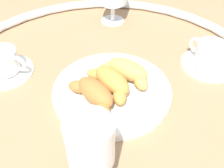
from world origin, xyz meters
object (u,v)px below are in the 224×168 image
object	(u,v)px
croissant_large	(127,71)
coffee_cup_near	(210,57)
pastry_plate	(112,91)
croissant_extra	(94,93)
coffee_cup_far	(3,64)
croissant_small	(111,81)
juice_glass_left	(90,145)

from	to	relation	value
croissant_large	coffee_cup_near	size ratio (longest dim) A/B	1.00
pastry_plate	croissant_extra	size ratio (longest dim) A/B	2.06
croissant_large	coffee_cup_far	xyz separation A→B (m)	(0.27, 0.10, -0.01)
pastry_plate	croissant_small	xyz separation A→B (m)	(0.00, 0.00, 0.03)
coffee_cup_far	croissant_large	bearing A→B (deg)	-159.67
pastry_plate	croissant_extra	distance (m)	0.06
pastry_plate	coffee_cup_near	size ratio (longest dim) A/B	1.93
croissant_large	croissant_extra	size ratio (longest dim) A/B	1.07
pastry_plate	juice_glass_left	bearing A→B (deg)	109.38
pastry_plate	croissant_large	bearing A→B (deg)	-105.36
coffee_cup_near	coffee_cup_far	size ratio (longest dim) A/B	1.00
croissant_extra	juice_glass_left	bearing A→B (deg)	119.75
croissant_small	croissant_large	bearing A→B (deg)	-105.89
croissant_extra	coffee_cup_far	xyz separation A→B (m)	(0.25, 0.01, -0.01)
coffee_cup_far	coffee_cup_near	bearing A→B (deg)	-148.23
croissant_extra	juice_glass_left	distance (m)	0.18
coffee_cup_near	coffee_cup_far	distance (m)	0.50
croissant_small	coffee_cup_far	world-z (taller)	croissant_small
croissant_small	juice_glass_left	bearing A→B (deg)	109.98
croissant_large	croissant_extra	bearing A→B (deg)	74.74
croissant_large	coffee_cup_near	bearing A→B (deg)	-132.80
croissant_extra	coffee_cup_near	size ratio (longest dim) A/B	0.93
coffee_cup_near	juice_glass_left	xyz separation A→B (m)	(0.09, 0.40, 0.07)
coffee_cup_near	croissant_small	bearing A→B (deg)	52.13
croissant_small	juice_glass_left	size ratio (longest dim) A/B	0.90
croissant_large	coffee_cup_near	xyz separation A→B (m)	(-0.15, -0.16, -0.01)
croissant_extra	croissant_large	bearing A→B (deg)	-105.26
croissant_large	coffee_cup_near	distance (m)	0.22
croissant_large	croissant_extra	xyz separation A→B (m)	(0.03, 0.10, 0.00)
croissant_small	croissant_extra	size ratio (longest dim) A/B	0.99
croissant_large	pastry_plate	bearing A→B (deg)	74.64
coffee_cup_near	juice_glass_left	distance (m)	0.42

